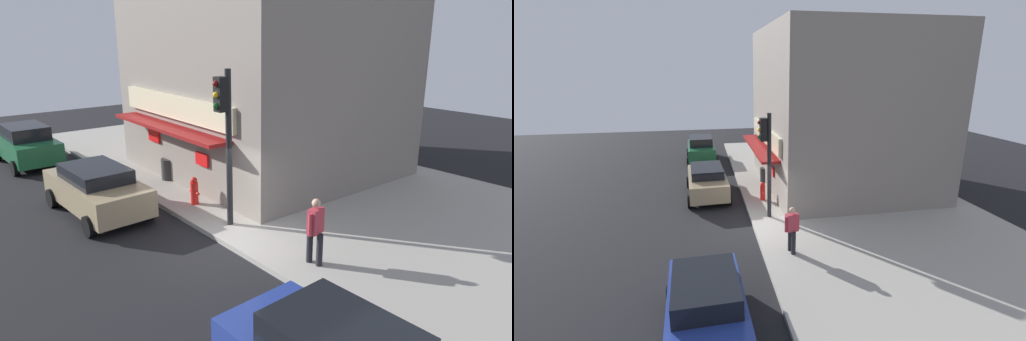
# 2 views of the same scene
# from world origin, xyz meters

# --- Properties ---
(ground_plane) EXTENTS (51.92, 51.92, 0.00)m
(ground_plane) POSITION_xyz_m (0.00, 0.00, 0.00)
(ground_plane) COLOR black
(sidewalk) EXTENTS (34.62, 10.75, 0.15)m
(sidewalk) POSITION_xyz_m (0.00, 5.38, 0.08)
(sidewalk) COLOR #A39E93
(sidewalk) RESTS_ON ground_plane
(corner_building) EXTENTS (9.45, 9.09, 8.36)m
(corner_building) POSITION_xyz_m (-5.03, 5.61, 4.33)
(corner_building) COLOR gray
(corner_building) RESTS_ON sidewalk
(traffic_light) EXTENTS (0.32, 0.58, 4.56)m
(traffic_light) POSITION_xyz_m (-0.92, 0.73, 3.09)
(traffic_light) COLOR black
(traffic_light) RESTS_ON sidewalk
(fire_hydrant) EXTENTS (0.50, 0.26, 0.93)m
(fire_hydrant) POSITION_xyz_m (-3.03, 0.91, 0.60)
(fire_hydrant) COLOR red
(fire_hydrant) RESTS_ON sidewalk
(trash_can) EXTENTS (0.56, 0.56, 0.81)m
(trash_can) POSITION_xyz_m (-5.96, 1.56, 0.56)
(trash_can) COLOR #2D2D2D
(trash_can) RESTS_ON sidewalk
(pedestrian) EXTENTS (0.47, 0.57, 1.71)m
(pedestrian) POSITION_xyz_m (2.37, 1.02, 1.09)
(pedestrian) COLOR black
(pedestrian) RESTS_ON sidewalk
(parked_car_tan) EXTENTS (4.50, 2.25, 1.58)m
(parked_car_tan) POSITION_xyz_m (-4.60, -1.75, 0.83)
(parked_car_tan) COLOR #9E8966
(parked_car_tan) RESTS_ON ground_plane
(parked_car_green) EXTENTS (4.29, 2.15, 1.75)m
(parked_car_green) POSITION_xyz_m (-12.20, -1.98, 0.89)
(parked_car_green) COLOR #1E6038
(parked_car_green) RESTS_ON ground_plane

